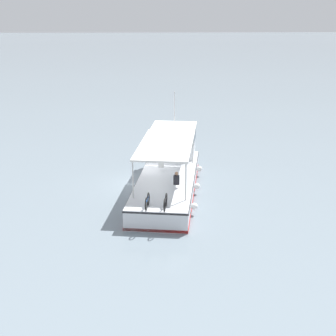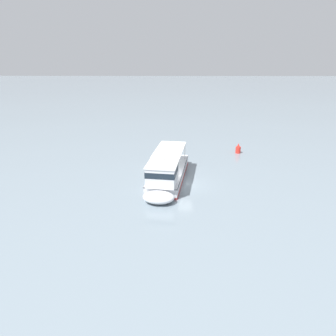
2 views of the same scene
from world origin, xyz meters
The scene contains 3 objects.
ground_plane centered at (0.00, 0.00, 0.00)m, with size 400.00×400.00×0.00m, color gray.
ferry_main centered at (-0.08, -1.52, 1.01)m, with size 13.03×4.86×5.32m.
channel_buoy centered at (-11.33, 8.25, 0.57)m, with size 0.70×0.70×1.40m.
Camera 2 is at (30.13, -0.97, 12.60)m, focal length 33.09 mm.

